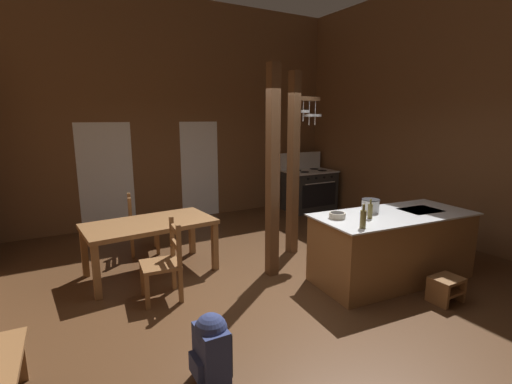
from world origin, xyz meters
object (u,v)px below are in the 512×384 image
step_stool (446,287)px  stockpot_on_counter (370,206)px  kitchen_island (392,246)px  mixing_bowl_on_counter (337,215)px  bottle_tall_on_counter (370,211)px  dining_table (150,228)px  bottle_short_on_counter (363,219)px  backpack (211,346)px  stove_range (309,190)px  ladderback_chair_near_window (165,262)px  ladderback_chair_by_post (140,225)px

step_stool → stockpot_on_counter: size_ratio=1.18×
kitchen_island → mixing_bowl_on_counter: bearing=166.0°
stockpot_on_counter → bottle_tall_on_counter: (-0.24, -0.22, 0.01)m
dining_table → bottle_short_on_counter: (1.91, -2.04, 0.36)m
step_stool → bottle_tall_on_counter: size_ratio=1.47×
backpack → bottle_short_on_counter: bearing=10.5°
dining_table → stove_range: bearing=23.5°
stockpot_on_counter → bottle_short_on_counter: size_ratio=1.10×
stove_range → ladderback_chair_near_window: bearing=-147.9°
backpack → mixing_bowl_on_counter: 2.32m
step_stool → stove_range: bearing=73.0°
ladderback_chair_by_post → bottle_tall_on_counter: (2.24, -2.67, 0.55)m
backpack → mixing_bowl_on_counter: mixing_bowl_on_counter is taller
stockpot_on_counter → ladderback_chair_by_post: bearing=135.4°
stockpot_on_counter → bottle_short_on_counter: bottle_short_on_counter is taller
stove_range → stockpot_on_counter: stove_range is taller
bottle_short_on_counter → step_stool: bearing=-29.7°
bottle_tall_on_counter → stockpot_on_counter: bearing=42.7°
ladderback_chair_near_window → backpack: bearing=-93.1°
kitchen_island → mixing_bowl_on_counter: mixing_bowl_on_counter is taller
stove_range → backpack: stove_range is taller
ladderback_chair_near_window → ladderback_chair_by_post: 1.71m
mixing_bowl_on_counter → backpack: bearing=-157.9°
stockpot_on_counter → stove_range: bearing=64.6°
ladderback_chair_by_post → bottle_short_on_counter: bearing=-57.6°
kitchen_island → bottle_tall_on_counter: bearing=-178.8°
ladderback_chair_by_post → backpack: 3.31m
kitchen_island → ladderback_chair_by_post: bearing=135.4°
stove_range → dining_table: 4.51m
dining_table → mixing_bowl_on_counter: 2.52m
dining_table → bottle_tall_on_counter: 2.93m
stockpot_on_counter → dining_table: bearing=148.3°
step_stool → stockpot_on_counter: bearing=105.1°
dining_table → mixing_bowl_on_counter: size_ratio=8.70×
kitchen_island → ladderback_chair_by_post: 3.79m
stockpot_on_counter → bottle_tall_on_counter: bearing=-137.3°
ladderback_chair_by_post → kitchen_island: bearing=-44.6°
ladderback_chair_by_post → mixing_bowl_on_counter: size_ratio=4.69×
ladderback_chair_near_window → bottle_short_on_counter: bottle_short_on_counter is taller
backpack → stockpot_on_counter: size_ratio=1.95×
backpack → stockpot_on_counter: (2.66, 0.86, 0.68)m
bottle_short_on_counter → backpack: bearing=-169.5°
stockpot_on_counter → bottle_short_on_counter: (-0.63, -0.48, 0.02)m
ladderback_chair_by_post → stockpot_on_counter: size_ratio=3.10×
step_stool → mixing_bowl_on_counter: (-0.86, 0.97, 0.76)m
ladderback_chair_by_post → bottle_tall_on_counter: size_ratio=3.88×
kitchen_island → ladderback_chair_near_window: size_ratio=2.35×
bottle_short_on_counter → stockpot_on_counter: bearing=37.5°
bottle_tall_on_counter → bottle_short_on_counter: bottle_short_on_counter is taller
stockpot_on_counter → mixing_bowl_on_counter: size_ratio=1.51×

